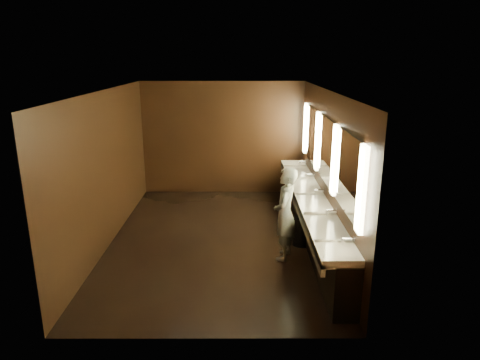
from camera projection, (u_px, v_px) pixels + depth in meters
name	position (u px, v px, depth m)	size (l,w,h in m)	color
floor	(218.00, 239.00, 8.19)	(6.00, 6.00, 0.00)	black
ceiling	(215.00, 91.00, 7.41)	(4.00, 6.00, 0.02)	#2D2D2B
wall_back	(223.00, 138.00, 10.68)	(4.00, 0.02, 2.80)	black
wall_front	(203.00, 235.00, 4.92)	(4.00, 0.02, 2.80)	black
wall_left	(107.00, 169.00, 7.80)	(0.02, 6.00, 2.80)	black
wall_right	(326.00, 169.00, 7.81)	(0.02, 6.00, 2.80)	black
sink_counter	(312.00, 215.00, 8.06)	(0.55, 5.40, 1.01)	black
mirror_band	(326.00, 150.00, 7.71)	(0.06, 5.03, 1.15)	#FFF5B4
person	(285.00, 214.00, 7.24)	(0.59, 0.39, 1.61)	#819FC0
trash_bin	(302.00, 231.00, 7.90)	(0.34, 0.34, 0.53)	black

